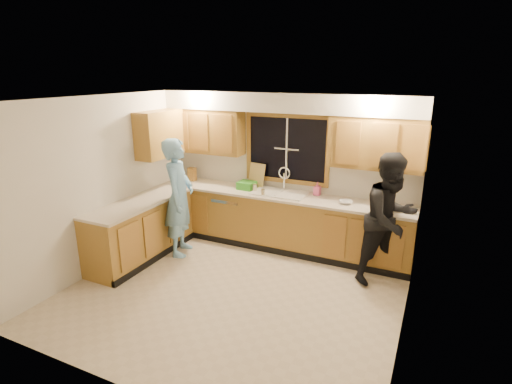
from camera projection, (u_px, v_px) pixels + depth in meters
floor at (233, 292)px, 5.29m from camera, size 4.20×4.20×0.00m
ceiling at (230, 99)px, 4.57m from camera, size 4.20×4.20×0.00m
wall_back at (287, 170)px, 6.58m from camera, size 4.20×0.00×4.20m
wall_left at (104, 183)px, 5.78m from camera, size 0.00×3.80×3.80m
wall_right at (412, 230)px, 4.08m from camera, size 0.00×3.80×3.80m
base_cabinets_back at (279, 222)px, 6.55m from camera, size 4.20×0.60×0.88m
base_cabinets_left at (141, 230)px, 6.20m from camera, size 0.60×1.90×0.88m
countertop_back at (279, 195)px, 6.40m from camera, size 4.20×0.63×0.04m
countertop_left at (140, 202)px, 6.06m from camera, size 0.63×1.90×0.04m
upper_cabinets_left at (206, 131)px, 6.84m from camera, size 1.35×0.33×0.75m
upper_cabinets_right at (377, 143)px, 5.69m from camera, size 1.35×0.33×0.75m
upper_cabinets_return at (160, 134)px, 6.52m from camera, size 0.33×0.90×0.75m
soffit at (284, 102)px, 6.11m from camera, size 4.20×0.35×0.30m
window_frame at (287, 149)px, 6.47m from camera, size 1.44×0.03×1.14m
sink at (280, 197)px, 6.43m from camera, size 0.86×0.52×0.57m
dishwasher at (233, 216)px, 6.90m from camera, size 0.60×0.56×0.82m
stove at (115, 243)px, 5.70m from camera, size 0.58×0.75×0.90m
man at (179, 198)px, 6.20m from camera, size 0.65×0.79×1.85m
woman at (390, 219)px, 5.35m from camera, size 1.09×1.12×1.81m
knife_block at (192, 174)px, 7.16m from camera, size 0.13×0.11×0.23m
cutting_board at (257, 175)px, 6.75m from camera, size 0.32×0.17×0.40m
dish_crate at (247, 185)px, 6.66m from camera, size 0.28×0.26×0.13m
soap_bottle at (317, 189)px, 6.32m from camera, size 0.10×0.10×0.21m
bowl at (346, 202)px, 5.92m from camera, size 0.24×0.24×0.05m
can_left at (255, 188)px, 6.50m from camera, size 0.08×0.08×0.13m
can_right at (263, 193)px, 6.27m from camera, size 0.07×0.07×0.11m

